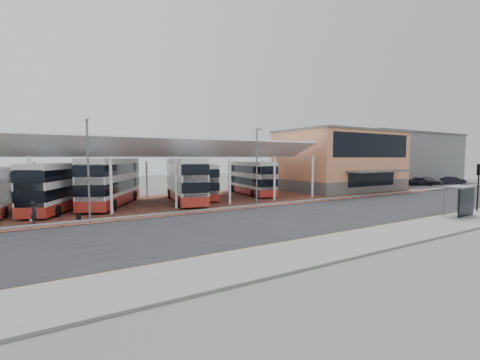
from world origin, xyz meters
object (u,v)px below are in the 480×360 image
(bus_3, at_px, (185,180))
(traffic_signal_west, at_px, (478,180))
(carpark_car_a, at_px, (420,181))
(bus_1, at_px, (59,187))
(bus_5, at_px, (250,178))
(carpark_car_c, at_px, (453,180))
(pedestrian, at_px, (34,213))
(bus_shelter, at_px, (464,197))
(bus_4, at_px, (206,181))
(bus_2, at_px, (112,182))
(carpark_car_b, at_px, (429,180))
(terminal, at_px, (340,160))

(bus_3, relative_size, traffic_signal_west, 2.81)
(bus_3, relative_size, carpark_car_a, 2.86)
(bus_1, distance_m, bus_3, 12.51)
(bus_5, relative_size, carpark_car_c, 2.61)
(bus_3, relative_size, bus_5, 1.11)
(bus_3, relative_size, pedestrian, 7.07)
(bus_shelter, bearing_deg, bus_3, 125.29)
(carpark_car_a, bearing_deg, bus_1, 124.57)
(bus_5, xyz_separation_m, carpark_car_c, (42.17, -5.50, -1.50))
(bus_4, xyz_separation_m, pedestrian, (-17.88, -8.12, -1.22))
(bus_4, distance_m, traffic_signal_west, 28.33)
(bus_4, bearing_deg, bus_2, -156.07)
(bus_4, xyz_separation_m, bus_5, (6.86, 0.27, 0.13))
(bus_3, relative_size, carpark_car_c, 2.89)
(bus_5, distance_m, pedestrian, 26.16)
(bus_shelter, bearing_deg, carpark_car_b, 28.43)
(terminal, bearing_deg, traffic_signal_west, -105.03)
(bus_shelter, bearing_deg, terminal, 63.06)
(terminal, height_order, pedestrian, terminal)
(bus_3, bearing_deg, bus_5, 24.57)
(terminal, xyz_separation_m, carpark_car_a, (17.94, -2.67, -3.85))
(traffic_signal_west, bearing_deg, carpark_car_b, 47.17)
(terminal, distance_m, bus_3, 26.47)
(carpark_car_b, distance_m, traffic_signal_west, 34.06)
(bus_4, relative_size, traffic_signal_west, 2.37)
(terminal, xyz_separation_m, carpark_car_b, (22.08, -2.05, -3.89))
(bus_1, relative_size, bus_shelter, 3.40)
(bus_3, bearing_deg, bus_2, -178.71)
(traffic_signal_west, bearing_deg, carpark_car_a, 50.71)
(carpark_car_b, bearing_deg, bus_shelter, -166.62)
(bus_1, bearing_deg, carpark_car_b, 23.08)
(pedestrian, bearing_deg, bus_4, -77.80)
(bus_5, relative_size, traffic_signal_west, 2.54)
(terminal, xyz_separation_m, bus_1, (-38.86, -0.59, -2.36))
(bus_1, distance_m, traffic_signal_west, 39.15)
(bus_2, relative_size, carpark_car_b, 2.53)
(bus_5, xyz_separation_m, carpark_car_b, (38.09, -3.38, -1.51))
(bus_4, bearing_deg, carpark_car_c, 14.17)
(bus_4, bearing_deg, bus_1, -153.87)
(bus_3, distance_m, pedestrian, 15.67)
(bus_1, bearing_deg, bus_5, 29.25)
(bus_1, bearing_deg, traffic_signal_west, -7.87)
(bus_4, bearing_deg, pedestrian, -135.34)
(bus_1, xyz_separation_m, bus_5, (22.85, 1.92, -0.02))
(bus_2, xyz_separation_m, bus_5, (18.02, 0.99, -0.24))
(traffic_signal_west, bearing_deg, bus_5, 126.36)
(terminal, distance_m, bus_1, 38.94)
(carpark_car_a, bearing_deg, bus_2, 123.36)
(bus_4, distance_m, carpark_car_b, 45.08)
(terminal, xyz_separation_m, carpark_car_c, (26.16, -4.17, -3.88))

